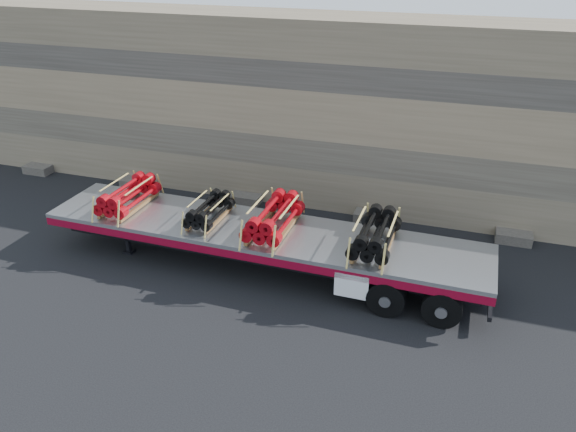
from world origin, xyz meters
name	(u,v)px	position (x,y,z in m)	size (l,w,h in m)	color
ground	(278,277)	(0.00, 0.00, 0.00)	(120.00, 120.00, 0.00)	black
rock_wall	(334,112)	(0.00, 6.50, 3.50)	(44.00, 3.00, 7.00)	#7A6B54
trailer	(261,248)	(-0.73, 0.40, 0.70)	(14.01, 2.70, 1.40)	#A8AAAF
bundle_front	(128,196)	(-5.42, 0.45, 1.81)	(1.15, 2.30, 0.82)	#A60812
bundle_midfront	(209,211)	(-2.46, 0.42, 1.74)	(0.95, 1.91, 0.68)	black
bundle_midrear	(274,218)	(-0.28, 0.39, 1.84)	(1.23, 2.47, 0.87)	#A60812
bundle_rear	(375,235)	(2.85, 0.35, 1.82)	(1.18, 2.36, 0.84)	black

